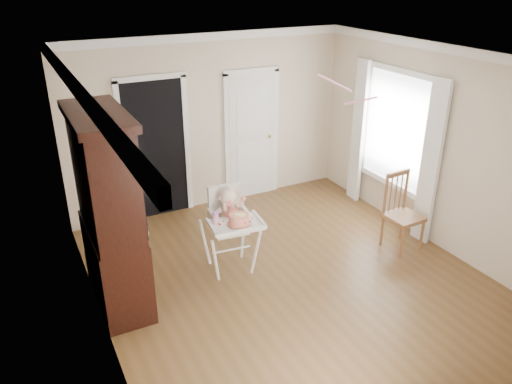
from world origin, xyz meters
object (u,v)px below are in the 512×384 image
high_chair (229,221)px  cake (239,220)px  sippy_cup (215,217)px  dining_chair (402,214)px  china_cabinet (110,213)px

high_chair → cake: 0.34m
cake → sippy_cup: 0.29m
high_chair → dining_chair: size_ratio=1.05×
high_chair → cake: bearing=-84.7°
china_cabinet → cake: bearing=-11.8°
high_chair → cake: size_ratio=3.76×
china_cabinet → dining_chair: size_ratio=2.11×
sippy_cup → dining_chair: 2.61m
china_cabinet → dining_chair: 3.82m
sippy_cup → china_cabinet: (-1.18, 0.12, 0.27)m
cake → sippy_cup: bearing=143.5°
high_chair → cake: high_chair is taller
china_cabinet → high_chair: bearing=0.3°
cake → china_cabinet: china_cabinet is taller
cake → sippy_cup: sippy_cup is taller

